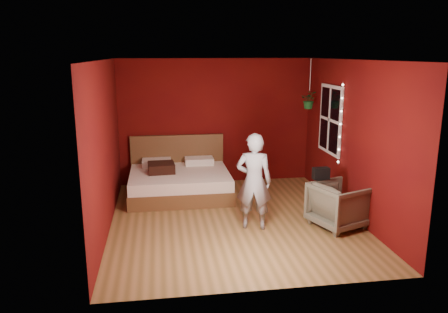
% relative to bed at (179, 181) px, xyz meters
% --- Properties ---
extents(floor, '(4.50, 4.50, 0.00)m').
position_rel_bed_xyz_m(floor, '(0.82, -1.48, -0.27)').
color(floor, olive).
rests_on(floor, ground).
extents(room_walls, '(4.04, 4.54, 2.62)m').
position_rel_bed_xyz_m(room_walls, '(0.82, -1.48, 1.41)').
color(room_walls, '#5A0D09').
rests_on(room_walls, ground).
extents(window, '(0.05, 0.97, 1.27)m').
position_rel_bed_xyz_m(window, '(2.78, -0.58, 1.23)').
color(window, white).
rests_on(window, room_walls).
extents(fairy_lights, '(0.04, 0.04, 1.45)m').
position_rel_bed_xyz_m(fairy_lights, '(2.76, -1.10, 1.23)').
color(fairy_lights, silver).
rests_on(fairy_lights, room_walls).
extents(bed, '(1.91, 1.63, 1.05)m').
position_rel_bed_xyz_m(bed, '(0.00, 0.00, 0.00)').
color(bed, brown).
rests_on(bed, ground).
extents(person, '(0.64, 0.51, 1.53)m').
position_rel_bed_xyz_m(person, '(1.07, -1.87, 0.49)').
color(person, gray).
rests_on(person, ground).
extents(armchair, '(1.00, 0.99, 0.72)m').
position_rel_bed_xyz_m(armchair, '(2.42, -2.02, 0.08)').
color(armchair, '#666450').
rests_on(armchair, ground).
extents(handbag, '(0.27, 0.14, 0.19)m').
position_rel_bed_xyz_m(handbag, '(2.21, -1.73, 0.54)').
color(handbag, black).
rests_on(handbag, armchair).
extents(throw_pillow, '(0.52, 0.52, 0.18)m').
position_rel_bed_xyz_m(throw_pillow, '(-0.34, -0.05, 0.29)').
color(throw_pillow, black).
rests_on(throw_pillow, bed).
extents(hanging_plant, '(0.39, 0.37, 0.95)m').
position_rel_bed_xyz_m(hanging_plant, '(2.51, -0.15, 1.55)').
color(hanging_plant, silver).
rests_on(hanging_plant, room_walls).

